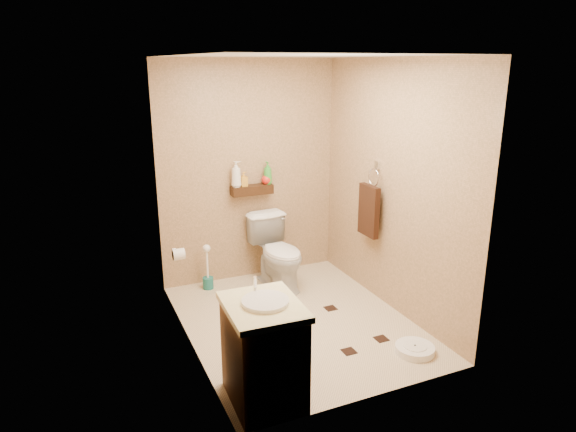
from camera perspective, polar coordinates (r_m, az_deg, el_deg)
name	(u,v)px	position (r m, az deg, el deg)	size (l,w,h in m)	color
ground	(297,322)	(4.94, 0.97, -11.67)	(2.50, 2.50, 0.00)	beige
wall_back	(249,172)	(5.63, -4.35, 4.87)	(2.00, 0.04, 2.40)	tan
wall_front	(377,243)	(3.46, 9.83, -2.96)	(2.00, 0.04, 2.40)	tan
wall_left	(184,212)	(4.19, -11.46, 0.45)	(0.04, 2.50, 2.40)	tan
wall_right	(392,188)	(4.99, 11.52, 3.06)	(0.04, 2.50, 2.40)	tan
ceiling	(298,56)	(4.35, 1.13, 17.38)	(2.00, 2.50, 0.02)	silver
wall_shelf	(252,190)	(5.59, -4.04, 2.92)	(0.46, 0.14, 0.10)	#3A1F10
floor_accents	(306,322)	(4.93, 1.98, -11.74)	(1.15, 1.35, 0.01)	black
toilet	(278,252)	(5.54, -1.09, -4.08)	(0.43, 0.75, 0.77)	white
vanity	(264,351)	(3.75, -2.72, -14.76)	(0.54, 0.65, 0.88)	brown
bathroom_scale	(415,349)	(4.59, 13.91, -14.16)	(0.43, 0.43, 0.07)	white
toilet_brush	(208,273)	(5.61, -8.91, -6.30)	(0.11, 0.11, 0.50)	#1A6A66
towel_ring	(369,208)	(5.21, 9.01, 0.86)	(0.12, 0.30, 0.76)	silver
toilet_paper	(179,254)	(4.99, -12.07, -4.18)	(0.12, 0.11, 0.12)	white
bottle_a	(236,174)	(5.49, -5.78, 4.66)	(0.11, 0.11, 0.28)	white
bottle_b	(244,179)	(5.53, -4.95, 4.11)	(0.07, 0.07, 0.16)	gold
bottle_c	(266,178)	(5.62, -2.43, 4.27)	(0.11, 0.11, 0.14)	red
bottle_d	(268,173)	(5.62, -2.27, 4.82)	(0.09, 0.09, 0.25)	green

